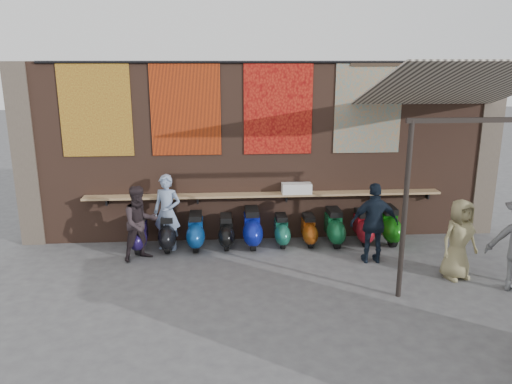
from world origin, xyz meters
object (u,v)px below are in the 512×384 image
scooter_stool_2 (196,231)px  scooter_stool_7 (334,227)px  diner_left (167,212)px  diner_right (140,223)px  shopper_navy (374,223)px  scooter_stool_0 (139,234)px  scooter_stool_9 (389,225)px  shelf_box (297,188)px  scooter_stool_1 (168,233)px  scooter_stool_3 (226,232)px  scooter_stool_6 (309,230)px  scooter_stool_8 (363,227)px  scooter_stool_5 (281,230)px  scooter_stool_4 (252,228)px  shopper_tan (459,239)px

scooter_stool_2 → scooter_stool_7: scooter_stool_7 is taller
diner_left → diner_right: bearing=-115.1°
scooter_stool_2 → shopper_navy: 3.82m
scooter_stool_0 → scooter_stool_9: scooter_stool_9 is taller
shelf_box → scooter_stool_0: size_ratio=0.86×
diner_left → shopper_navy: 4.37m
scooter_stool_1 → scooter_stool_7: (3.69, 0.02, 0.03)m
scooter_stool_3 → scooter_stool_6: scooter_stool_3 is taller
scooter_stool_8 → diner_right: bearing=-173.0°
scooter_stool_3 → scooter_stool_5: 1.23m
scooter_stool_4 → diner_left: (-1.84, -0.03, 0.41)m
scooter_stool_8 → scooter_stool_1: bearing=-179.4°
scooter_stool_5 → shopper_tan: shopper_tan is taller
shopper_tan → scooter_stool_3: bearing=140.1°
scooter_stool_1 → scooter_stool_5: (2.50, 0.05, -0.03)m
shelf_box → scooter_stool_9: bearing=-7.6°
shelf_box → diner_right: diner_right is taller
scooter_stool_4 → scooter_stool_6: bearing=0.6°
scooter_stool_0 → scooter_stool_4: size_ratio=0.86×
scooter_stool_8 → scooter_stool_2: bearing=-179.2°
diner_right → scooter_stool_5: bearing=-21.1°
scooter_stool_7 → shopper_navy: bearing=-62.0°
scooter_stool_6 → shopper_navy: bearing=-44.0°
scooter_stool_5 → diner_left: 2.55m
shelf_box → scooter_stool_4: bearing=-165.3°
scooter_stool_2 → scooter_stool_4: 1.24m
scooter_stool_3 → scooter_stool_9: scooter_stool_9 is taller
scooter_stool_5 → diner_right: size_ratio=0.46×
scooter_stool_9 → shopper_tan: bearing=-71.2°
scooter_stool_9 → diner_left: diner_left is taller
shelf_box → diner_right: bearing=-165.9°
scooter_stool_5 → scooter_stool_9: (2.44, -0.02, 0.07)m
scooter_stool_0 → scooter_stool_5: scooter_stool_0 is taller
shelf_box → scooter_stool_0: bearing=-174.6°
scooter_stool_3 → scooter_stool_8: bearing=0.6°
scooter_stool_2 → shopper_tan: bearing=-21.0°
shelf_box → scooter_stool_5: size_ratio=0.91×
scooter_stool_5 → scooter_stool_8: bearing=-0.0°
scooter_stool_3 → shopper_navy: size_ratio=0.45×
scooter_stool_3 → scooter_stool_6: bearing=1.1°
scooter_stool_3 → scooter_stool_7: bearing=0.0°
scooter_stool_3 → scooter_stool_4: bearing=2.2°
scooter_stool_0 → shopper_tan: (6.22, -1.89, 0.41)m
shelf_box → scooter_stool_7: (0.82, -0.29, -0.84)m
scooter_stool_8 → shopper_tan: bearing=-57.6°
shelf_box → scooter_stool_1: (-2.86, -0.30, -0.87)m
scooter_stool_9 → shopper_tan: (0.66, -1.95, 0.36)m
scooter_stool_9 → diner_left: bearing=-179.7°
scooter_stool_1 → diner_left: (0.00, 0.00, 0.46)m
scooter_stool_9 → shopper_navy: 1.34m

